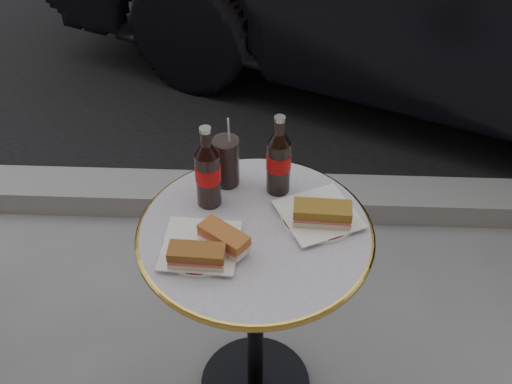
{
  "coord_description": "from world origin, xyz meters",
  "views": [
    {
      "loc": [
        0.05,
        -1.19,
        1.9
      ],
      "look_at": [
        0.0,
        0.05,
        0.82
      ],
      "focal_mm": 45.0,
      "sensor_mm": 36.0,
      "label": 1
    }
  ],
  "objects_px": {
    "plate_left": "(201,247)",
    "cola_glass": "(226,162)",
    "cola_bottle_right": "(279,155)",
    "bistro_table": "(255,318)",
    "plate_right": "(319,216)",
    "cola_bottle_left": "(207,167)"
  },
  "relations": [
    {
      "from": "plate_right",
      "to": "cola_bottle_right",
      "type": "height_order",
      "value": "cola_bottle_right"
    },
    {
      "from": "cola_bottle_right",
      "to": "cola_bottle_left",
      "type": "bearing_deg",
      "value": -161.78
    },
    {
      "from": "plate_left",
      "to": "cola_bottle_right",
      "type": "distance_m",
      "value": 0.33
    },
    {
      "from": "plate_right",
      "to": "cola_bottle_right",
      "type": "relative_size",
      "value": 0.82
    },
    {
      "from": "plate_right",
      "to": "cola_glass",
      "type": "xyz_separation_m",
      "value": [
        -0.25,
        0.14,
        0.07
      ]
    },
    {
      "from": "cola_bottle_left",
      "to": "plate_right",
      "type": "bearing_deg",
      "value": -9.6
    },
    {
      "from": "bistro_table",
      "to": "cola_bottle_left",
      "type": "xyz_separation_m",
      "value": [
        -0.13,
        0.1,
        0.49
      ]
    },
    {
      "from": "bistro_table",
      "to": "cola_bottle_right",
      "type": "relative_size",
      "value": 3.01
    },
    {
      "from": "plate_left",
      "to": "plate_right",
      "type": "relative_size",
      "value": 1.0
    },
    {
      "from": "bistro_table",
      "to": "cola_glass",
      "type": "bearing_deg",
      "value": 114.73
    },
    {
      "from": "bistro_table",
      "to": "cola_bottle_right",
      "type": "xyz_separation_m",
      "value": [
        0.06,
        0.16,
        0.49
      ]
    },
    {
      "from": "bistro_table",
      "to": "cola_glass",
      "type": "xyz_separation_m",
      "value": [
        -0.09,
        0.19,
        0.44
      ]
    },
    {
      "from": "bistro_table",
      "to": "plate_left",
      "type": "xyz_separation_m",
      "value": [
        -0.13,
        -0.07,
        0.37
      ]
    },
    {
      "from": "cola_bottle_left",
      "to": "cola_bottle_right",
      "type": "height_order",
      "value": "cola_bottle_left"
    },
    {
      "from": "bistro_table",
      "to": "plate_left",
      "type": "distance_m",
      "value": 0.4
    },
    {
      "from": "plate_left",
      "to": "cola_glass",
      "type": "height_order",
      "value": "cola_glass"
    },
    {
      "from": "plate_left",
      "to": "cola_bottle_left",
      "type": "relative_size",
      "value": 0.81
    },
    {
      "from": "bistro_table",
      "to": "cola_glass",
      "type": "height_order",
      "value": "cola_glass"
    },
    {
      "from": "plate_right",
      "to": "bistro_table",
      "type": "bearing_deg",
      "value": -161.91
    },
    {
      "from": "cola_glass",
      "to": "bistro_table",
      "type": "bearing_deg",
      "value": -65.27
    },
    {
      "from": "bistro_table",
      "to": "plate_right",
      "type": "bearing_deg",
      "value": 18.09
    },
    {
      "from": "bistro_table",
      "to": "cola_glass",
      "type": "relative_size",
      "value": 4.94
    }
  ]
}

